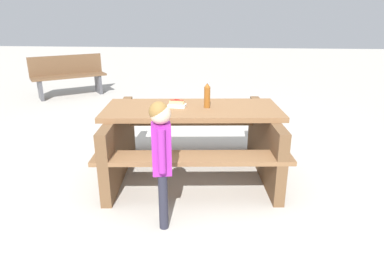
{
  "coord_description": "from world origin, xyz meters",
  "views": [
    {
      "loc": [
        -0.28,
        3.26,
        1.65
      ],
      "look_at": [
        0.0,
        0.0,
        0.52
      ],
      "focal_mm": 30.74,
      "sensor_mm": 36.0,
      "label": 1
    }
  ],
  "objects_px": {
    "hotdog_tray": "(177,104)",
    "child_in_coat": "(161,149)",
    "soda_bottle": "(207,95)",
    "park_bench_mid": "(69,75)",
    "picnic_table": "(192,135)"
  },
  "relations": [
    {
      "from": "hotdog_tray",
      "to": "child_in_coat",
      "type": "bearing_deg",
      "value": 90.02
    },
    {
      "from": "picnic_table",
      "to": "park_bench_mid",
      "type": "relative_size",
      "value": 1.33
    },
    {
      "from": "picnic_table",
      "to": "soda_bottle",
      "type": "relative_size",
      "value": 7.07
    },
    {
      "from": "picnic_table",
      "to": "park_bench_mid",
      "type": "height_order",
      "value": "park_bench_mid"
    },
    {
      "from": "soda_bottle",
      "to": "park_bench_mid",
      "type": "bearing_deg",
      "value": -48.23
    },
    {
      "from": "soda_bottle",
      "to": "child_in_coat",
      "type": "bearing_deg",
      "value": 72.17
    },
    {
      "from": "soda_bottle",
      "to": "park_bench_mid",
      "type": "xyz_separation_m",
      "value": [
        3.1,
        -3.47,
        -0.43
      ]
    },
    {
      "from": "child_in_coat",
      "to": "park_bench_mid",
      "type": "relative_size",
      "value": 0.73
    },
    {
      "from": "picnic_table",
      "to": "child_in_coat",
      "type": "distance_m",
      "value": 0.99
    },
    {
      "from": "picnic_table",
      "to": "child_in_coat",
      "type": "bearing_deg",
      "value": 80.71
    },
    {
      "from": "soda_bottle",
      "to": "hotdog_tray",
      "type": "distance_m",
      "value": 0.32
    },
    {
      "from": "picnic_table",
      "to": "hotdog_tray",
      "type": "xyz_separation_m",
      "value": [
        0.16,
        0.0,
        0.34
      ]
    },
    {
      "from": "hotdog_tray",
      "to": "park_bench_mid",
      "type": "relative_size",
      "value": 0.13
    },
    {
      "from": "hotdog_tray",
      "to": "park_bench_mid",
      "type": "distance_m",
      "value": 4.48
    },
    {
      "from": "soda_bottle",
      "to": "child_in_coat",
      "type": "distance_m",
      "value": 1.03
    }
  ]
}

